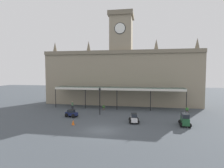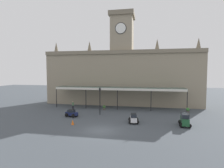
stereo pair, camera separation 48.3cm
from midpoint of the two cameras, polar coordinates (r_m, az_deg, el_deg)
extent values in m
plane|color=#434A50|center=(24.20, -3.92, -14.25)|extent=(140.00, 140.00, 0.00)
cube|color=gray|center=(42.65, 2.56, 1.90)|extent=(34.71, 6.00, 12.13)
cube|color=gray|center=(39.73, 1.97, 9.94)|extent=(34.71, 0.30, 0.80)
cube|color=gray|center=(43.44, 2.60, 15.00)|extent=(4.80, 4.80, 7.58)
cube|color=#766C59|center=(44.47, 2.62, 20.43)|extent=(5.50, 5.50, 1.00)
cylinder|color=white|center=(41.25, 2.13, 16.90)|extent=(2.20, 0.12, 2.20)
cylinder|color=black|center=(41.29, 2.14, 16.88)|extent=(2.46, 0.06, 2.46)
cone|color=#6E6554|center=(47.99, -17.53, 10.75)|extent=(1.10, 1.10, 2.60)
cone|color=#6E6554|center=(44.73, -7.58, 11.41)|extent=(1.10, 1.10, 2.60)
cone|color=#6E6554|center=(42.72, 13.25, 11.70)|extent=(1.10, 1.10, 2.60)
cone|color=#6E6554|center=(44.00, 24.65, 11.23)|extent=(1.10, 1.10, 2.60)
cube|color=#38564C|center=(37.62, 1.51, -1.10)|extent=(26.09, 3.20, 0.16)
cube|color=silver|center=(36.06, 1.12, -1.63)|extent=(26.09, 0.12, 0.44)
cylinder|color=black|center=(40.56, -17.41, -4.01)|extent=(0.14, 0.14, 4.19)
cylinder|color=black|center=(38.00, -8.63, -4.39)|extent=(0.14, 0.14, 4.19)
cylinder|color=black|center=(36.45, 1.16, -4.70)|extent=(0.14, 0.14, 4.19)
cylinder|color=black|center=(36.03, 11.50, -4.88)|extent=(0.14, 0.14, 4.19)
cylinder|color=black|center=(36.77, 21.75, -4.90)|extent=(0.14, 0.14, 4.19)
cube|color=silver|center=(27.74, 6.32, -10.72)|extent=(1.16, 2.34, 0.55)
cube|color=#1E232B|center=(27.82, 6.30, -9.62)|extent=(1.01, 1.64, 0.45)
sphere|color=black|center=(27.08, 7.37, -11.59)|extent=(0.64, 0.64, 0.64)
sphere|color=black|center=(27.03, 5.43, -11.60)|extent=(0.64, 0.64, 0.64)
sphere|color=black|center=(28.58, 7.15, -10.76)|extent=(0.64, 0.64, 0.64)
sphere|color=black|center=(28.53, 5.31, -10.77)|extent=(0.64, 0.64, 0.64)
cube|color=#1E512D|center=(27.81, 21.19, -10.50)|extent=(1.11, 2.46, 0.95)
cube|color=#1E232B|center=(27.59, 21.24, -9.02)|extent=(1.02, 1.96, 0.55)
sphere|color=black|center=(28.67, 19.99, -10.92)|extent=(0.64, 0.64, 0.64)
sphere|color=black|center=(28.79, 21.91, -10.90)|extent=(0.64, 0.64, 0.64)
sphere|color=black|center=(27.04, 20.38, -11.82)|extent=(0.64, 0.64, 0.64)
sphere|color=black|center=(27.17, 22.41, -11.80)|extent=(0.64, 0.64, 0.64)
cube|color=#19214C|center=(31.71, -12.88, -8.99)|extent=(2.21, 1.39, 0.50)
cube|color=#1E232B|center=(31.64, -12.96, -8.17)|extent=(1.27, 1.06, 0.42)
sphere|color=black|center=(31.69, -11.40, -9.35)|extent=(0.64, 0.64, 0.64)
sphere|color=black|center=(31.01, -12.39, -9.66)|extent=(0.64, 0.64, 0.64)
sphere|color=black|center=(32.50, -13.33, -9.05)|extent=(0.64, 0.64, 0.64)
sphere|color=black|center=(31.83, -14.33, -9.33)|extent=(0.64, 0.64, 0.64)
cylinder|color=black|center=(37.58, -12.68, -7.14)|extent=(0.17, 0.17, 0.82)
cylinder|color=black|center=(37.50, -12.36, -7.16)|extent=(0.17, 0.17, 0.82)
cylinder|color=#4C724C|center=(37.41, -12.54, -6.07)|extent=(0.34, 0.34, 0.62)
sphere|color=tan|center=(37.34, -12.55, -5.43)|extent=(0.23, 0.23, 0.23)
cylinder|color=black|center=(32.26, -4.23, -5.78)|extent=(0.13, 0.13, 4.24)
cube|color=black|center=(31.95, -4.25, -1.64)|extent=(0.30, 0.30, 0.44)
sphere|color=black|center=(31.93, -4.26, -1.14)|extent=(0.14, 0.14, 0.14)
cone|color=orange|center=(27.10, -12.47, -11.53)|extent=(0.40, 0.40, 0.74)
cylinder|color=#47423D|center=(36.61, 21.89, -7.94)|extent=(0.56, 0.56, 0.42)
sphere|color=#367730|center=(36.52, 21.91, -7.25)|extent=(0.60, 0.60, 0.60)
cylinder|color=#47423D|center=(36.29, -2.96, -7.77)|extent=(0.56, 0.56, 0.42)
sphere|color=#325A28|center=(36.20, -2.96, -7.07)|extent=(0.60, 0.60, 0.60)
camera|label=1|loc=(0.24, -90.45, -0.03)|focal=29.48mm
camera|label=2|loc=(0.24, 89.55, 0.03)|focal=29.48mm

